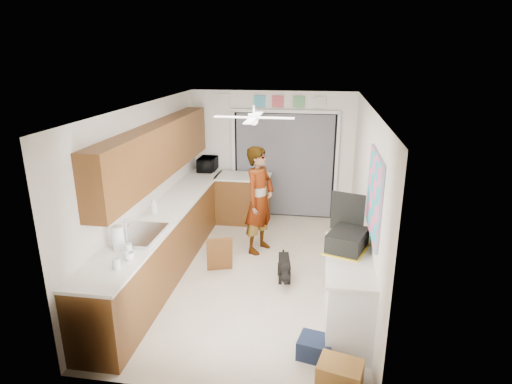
{
  "coord_description": "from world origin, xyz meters",
  "views": [
    {
      "loc": [
        0.96,
        -5.77,
        3.19
      ],
      "look_at": [
        0.0,
        0.4,
        1.15
      ],
      "focal_mm": 30.0,
      "sensor_mm": 36.0,
      "label": 1
    }
  ],
  "objects_px": {
    "microwave": "(208,164)",
    "man": "(259,200)",
    "soap_bottle": "(154,206)",
    "cup": "(129,256)",
    "paper_towel_roll": "(118,238)",
    "suitcase": "(347,240)",
    "navy_crate": "(315,348)",
    "cardboard_box": "(340,375)",
    "dog": "(284,267)"
  },
  "relations": [
    {
      "from": "cup",
      "to": "dog",
      "type": "xyz_separation_m",
      "value": [
        1.65,
        1.47,
        -0.78
      ]
    },
    {
      "from": "suitcase",
      "to": "cardboard_box",
      "type": "bearing_deg",
      "value": -74.25
    },
    {
      "from": "cup",
      "to": "cardboard_box",
      "type": "relative_size",
      "value": 0.26
    },
    {
      "from": "dog",
      "to": "suitcase",
      "type": "bearing_deg",
      "value": -53.49
    },
    {
      "from": "man",
      "to": "suitcase",
      "type": "bearing_deg",
      "value": -119.99
    },
    {
      "from": "paper_towel_roll",
      "to": "suitcase",
      "type": "height_order",
      "value": "paper_towel_roll"
    },
    {
      "from": "cardboard_box",
      "to": "navy_crate",
      "type": "distance_m",
      "value": 0.48
    },
    {
      "from": "microwave",
      "to": "soap_bottle",
      "type": "xyz_separation_m",
      "value": [
        -0.15,
        -2.46,
        -0.0
      ]
    },
    {
      "from": "paper_towel_roll",
      "to": "microwave",
      "type": "bearing_deg",
      "value": 88.09
    },
    {
      "from": "navy_crate",
      "to": "man",
      "type": "height_order",
      "value": "man"
    },
    {
      "from": "navy_crate",
      "to": "man",
      "type": "relative_size",
      "value": 0.21
    },
    {
      "from": "cardboard_box",
      "to": "paper_towel_roll",
      "type": "bearing_deg",
      "value": 163.23
    },
    {
      "from": "suitcase",
      "to": "paper_towel_roll",
      "type": "bearing_deg",
      "value": -151.96
    },
    {
      "from": "soap_bottle",
      "to": "cup",
      "type": "distance_m",
      "value": 1.46
    },
    {
      "from": "microwave",
      "to": "dog",
      "type": "relative_size",
      "value": 0.93
    },
    {
      "from": "microwave",
      "to": "man",
      "type": "bearing_deg",
      "value": -138.82
    },
    {
      "from": "dog",
      "to": "cardboard_box",
      "type": "bearing_deg",
      "value": -78.64
    },
    {
      "from": "microwave",
      "to": "man",
      "type": "height_order",
      "value": "man"
    },
    {
      "from": "man",
      "to": "dog",
      "type": "height_order",
      "value": "man"
    },
    {
      "from": "cup",
      "to": "cardboard_box",
      "type": "height_order",
      "value": "cup"
    },
    {
      "from": "paper_towel_roll",
      "to": "man",
      "type": "height_order",
      "value": "man"
    },
    {
      "from": "man",
      "to": "soap_bottle",
      "type": "bearing_deg",
      "value": 147.34
    },
    {
      "from": "cup",
      "to": "soap_bottle",
      "type": "bearing_deg",
      "value": 100.41
    },
    {
      "from": "soap_bottle",
      "to": "cardboard_box",
      "type": "bearing_deg",
      "value": -36.76
    },
    {
      "from": "cup",
      "to": "dog",
      "type": "distance_m",
      "value": 2.35
    },
    {
      "from": "paper_towel_roll",
      "to": "cardboard_box",
      "type": "distance_m",
      "value": 2.91
    },
    {
      "from": "paper_towel_roll",
      "to": "navy_crate",
      "type": "xyz_separation_m",
      "value": [
        2.39,
        -0.38,
        -0.98
      ]
    },
    {
      "from": "navy_crate",
      "to": "dog",
      "type": "bearing_deg",
      "value": 106.98
    },
    {
      "from": "microwave",
      "to": "cup",
      "type": "bearing_deg",
      "value": -177.45
    },
    {
      "from": "cup",
      "to": "paper_towel_roll",
      "type": "distance_m",
      "value": 0.35
    },
    {
      "from": "soap_bottle",
      "to": "suitcase",
      "type": "xyz_separation_m",
      "value": [
        2.73,
        -0.77,
        -0.02
      ]
    },
    {
      "from": "paper_towel_roll",
      "to": "navy_crate",
      "type": "relative_size",
      "value": 0.81
    },
    {
      "from": "soap_bottle",
      "to": "cardboard_box",
      "type": "height_order",
      "value": "soap_bottle"
    },
    {
      "from": "cup",
      "to": "suitcase",
      "type": "height_order",
      "value": "suitcase"
    },
    {
      "from": "dog",
      "to": "navy_crate",
      "type": "bearing_deg",
      "value": -81.81
    },
    {
      "from": "cup",
      "to": "navy_crate",
      "type": "relative_size",
      "value": 0.31
    },
    {
      "from": "cup",
      "to": "suitcase",
      "type": "bearing_deg",
      "value": 15.05
    },
    {
      "from": "suitcase",
      "to": "dog",
      "type": "xyz_separation_m",
      "value": [
        -0.81,
        0.81,
        -0.85
      ]
    },
    {
      "from": "microwave",
      "to": "man",
      "type": "xyz_separation_m",
      "value": [
        1.26,
        -1.49,
        -0.18
      ]
    },
    {
      "from": "cardboard_box",
      "to": "navy_crate",
      "type": "relative_size",
      "value": 1.18
    },
    {
      "from": "soap_bottle",
      "to": "paper_towel_roll",
      "type": "distance_m",
      "value": 1.2
    },
    {
      "from": "suitcase",
      "to": "dog",
      "type": "distance_m",
      "value": 1.43
    },
    {
      "from": "man",
      "to": "dog",
      "type": "relative_size",
      "value": 3.46
    },
    {
      "from": "soap_bottle",
      "to": "navy_crate",
      "type": "relative_size",
      "value": 0.7
    },
    {
      "from": "cardboard_box",
      "to": "man",
      "type": "distance_m",
      "value": 3.3
    },
    {
      "from": "navy_crate",
      "to": "cup",
      "type": "bearing_deg",
      "value": 176.02
    },
    {
      "from": "soap_bottle",
      "to": "man",
      "type": "distance_m",
      "value": 1.72
    },
    {
      "from": "microwave",
      "to": "navy_crate",
      "type": "distance_m",
      "value": 4.73
    },
    {
      "from": "cup",
      "to": "paper_towel_roll",
      "type": "xyz_separation_m",
      "value": [
        -0.24,
        0.23,
        0.1
      ]
    },
    {
      "from": "soap_bottle",
      "to": "microwave",
      "type": "bearing_deg",
      "value": 86.55
    }
  ]
}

